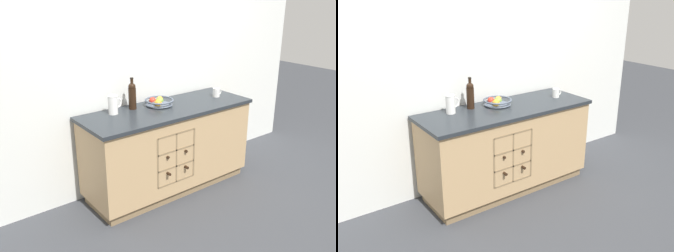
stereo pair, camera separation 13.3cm
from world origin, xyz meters
The scene contains 7 objects.
ground_plane centered at (0.00, 0.00, 0.00)m, with size 14.00×14.00×0.00m, color #383A3F.
back_wall centered at (0.00, 0.37, 1.27)m, with size 4.40×0.06×2.55m, color silver.
kitchen_island centered at (0.00, 0.00, 0.45)m, with size 1.79×0.66×0.89m.
fruit_bowl centered at (-0.03, 0.11, 0.93)m, with size 0.29×0.29×0.09m.
white_pitcher centered at (-0.52, 0.16, 0.98)m, with size 0.15×0.10×0.18m.
ceramic_mug centered at (0.66, -0.01, 0.94)m, with size 0.11×0.08×0.09m.
standing_wine_bottle centered at (-0.30, 0.18, 1.03)m, with size 0.08×0.08×0.31m.
Camera 1 is at (-2.15, -2.81, 2.02)m, focal length 40.00 mm.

